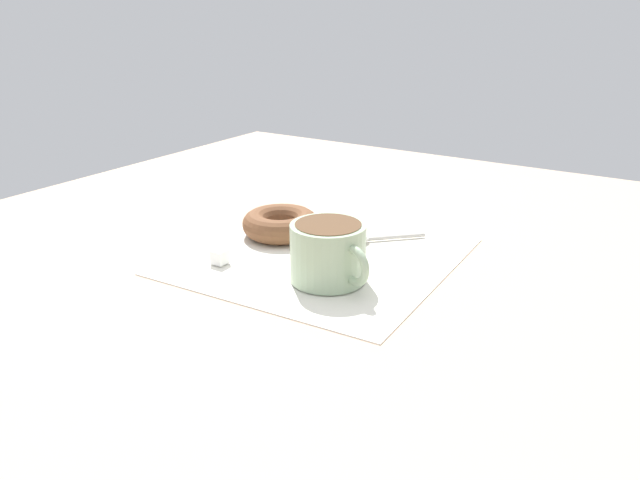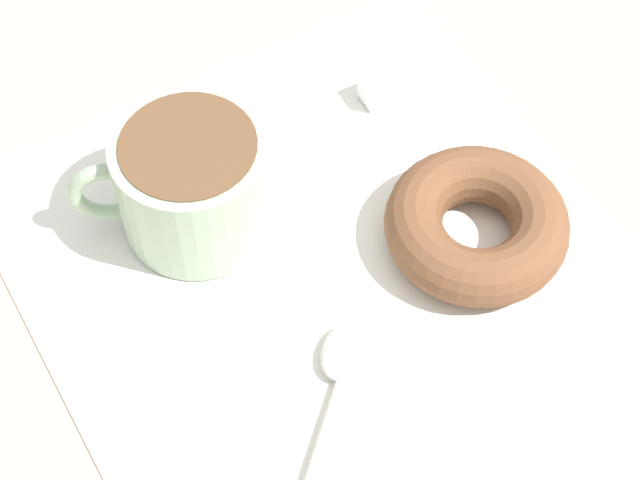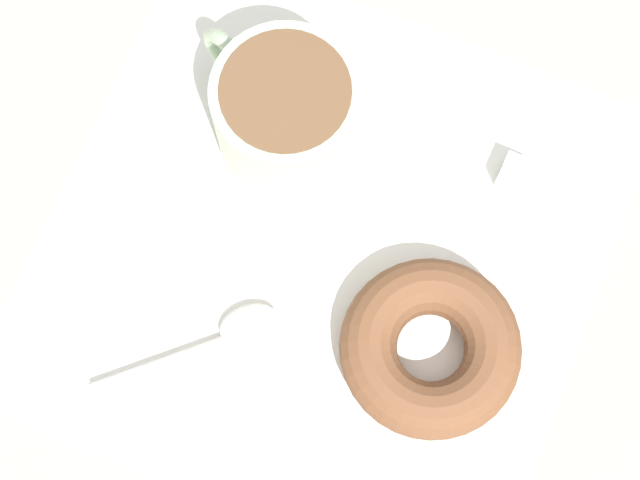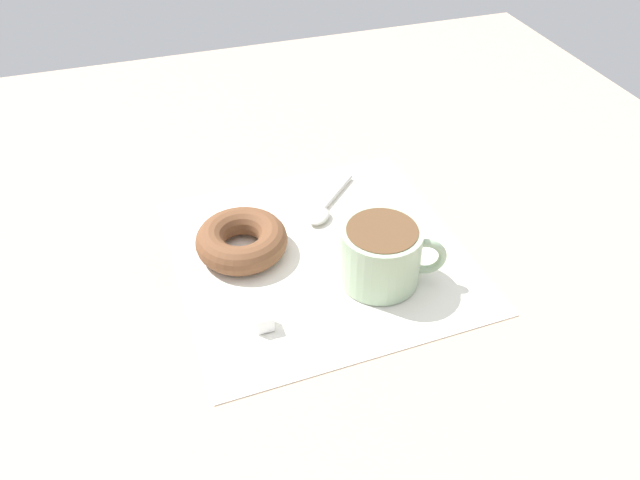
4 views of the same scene
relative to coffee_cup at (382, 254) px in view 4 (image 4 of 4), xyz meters
The scene contains 6 objects.
ground_plane 9.60cm from the coffee_cup, 112.53° to the left, with size 120.00×120.00×2.00cm, color tan.
napkin 8.70cm from the coffee_cup, 129.91° to the left, with size 32.46×32.46×0.30cm, color white.
coffee_cup is the anchor object (origin of this frame).
donut 16.43cm from the coffee_cup, 145.82° to the left, with size 10.62×10.62×3.36cm, color brown.
spoon 13.82cm from the coffee_cup, 100.92° to the left, with size 9.65×9.53×0.90cm.
sugar_cube 14.61cm from the coffee_cup, 167.76° to the right, with size 1.78×1.78×1.78cm, color white.
Camera 4 is at (-18.82, -53.36, 48.15)cm, focal length 35.00 mm.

